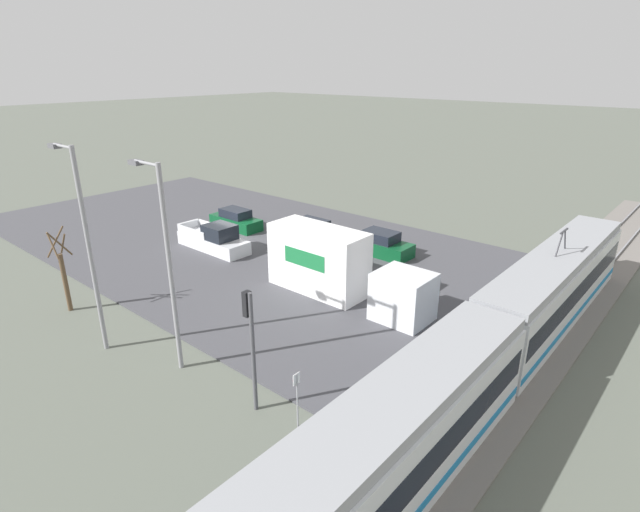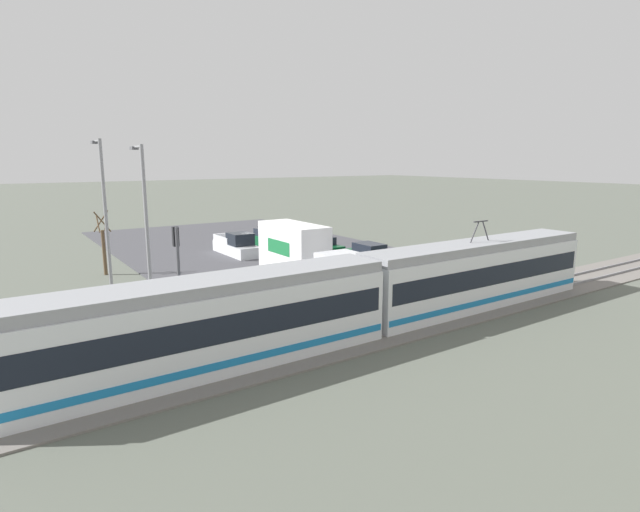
# 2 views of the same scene
# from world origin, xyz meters

# --- Properties ---
(ground_plane) EXTENTS (320.00, 320.00, 0.00)m
(ground_plane) POSITION_xyz_m (0.00, 0.00, 0.00)
(ground_plane) COLOR #565B51
(road_surface) EXTENTS (22.26, 42.32, 0.08)m
(road_surface) POSITION_xyz_m (0.00, 0.00, 0.04)
(road_surface) COLOR #424247
(road_surface) RESTS_ON ground
(rail_bed) EXTENTS (63.95, 4.40, 0.22)m
(rail_bed) POSITION_xyz_m (0.00, 21.57, 0.05)
(rail_bed) COLOR slate
(rail_bed) RESTS_ON ground
(light_rail_tram) EXTENTS (30.92, 2.55, 4.67)m
(light_rail_tram) POSITION_xyz_m (5.42, 21.57, 1.80)
(light_rail_tram) COLOR silver
(light_rail_tram) RESTS_ON ground
(box_truck) EXTENTS (2.37, 9.85, 3.67)m
(box_truck) POSITION_xyz_m (2.67, 11.72, 1.77)
(box_truck) COLOR silver
(box_truck) RESTS_ON ground
(pickup_truck) EXTENTS (1.91, 5.80, 1.92)m
(pickup_truck) POSITION_xyz_m (2.35, 0.48, 0.80)
(pickup_truck) COLOR silver
(pickup_truck) RESTS_ON ground
(sedan_car_0) EXTENTS (1.73, 4.50, 1.54)m
(sedan_car_0) POSITION_xyz_m (-1.87, -2.20, 0.71)
(sedan_car_0) COLOR #0C4723
(sedan_car_0) RESTS_ON ground
(sedan_car_1) EXTENTS (1.84, 4.54, 1.50)m
(sedan_car_1) POSITION_xyz_m (-3.72, 4.22, 0.70)
(sedan_car_1) COLOR #0C4723
(sedan_car_1) RESTS_ON ground
(sedan_car_2) EXTENTS (1.89, 4.47, 1.60)m
(sedan_car_2) POSITION_xyz_m (-4.47, 9.75, 0.74)
(sedan_car_2) COLOR #0C4723
(sedan_car_2) RESTS_ON ground
(traffic_light_pole) EXTENTS (0.28, 0.47, 4.83)m
(traffic_light_pole) POSITION_xyz_m (12.28, 15.45, 3.15)
(traffic_light_pole) COLOR #47474C
(traffic_light_pole) RESTS_ON ground
(street_tree) EXTENTS (1.08, 0.89, 4.53)m
(street_tree) POSITION_xyz_m (13.13, 1.99, 2.06)
(street_tree) COLOR brown
(street_tree) RESTS_ON ground
(street_lamp_near_crossing) EXTENTS (0.36, 1.95, 9.21)m
(street_lamp_near_crossing) POSITION_xyz_m (13.79, 6.89, 5.24)
(street_lamp_near_crossing) COLOR gray
(street_lamp_near_crossing) RESTS_ON ground
(street_lamp_mid_block) EXTENTS (0.36, 1.95, 8.80)m
(street_lamp_mid_block) POSITION_xyz_m (12.47, 10.82, 5.04)
(street_lamp_mid_block) COLOR gray
(street_lamp_mid_block) RESTS_ON ground
(no_parking_sign) EXTENTS (0.32, 0.08, 2.23)m
(no_parking_sign) POSITION_xyz_m (11.97, 17.39, 1.36)
(no_parking_sign) COLOR gray
(no_parking_sign) RESTS_ON ground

